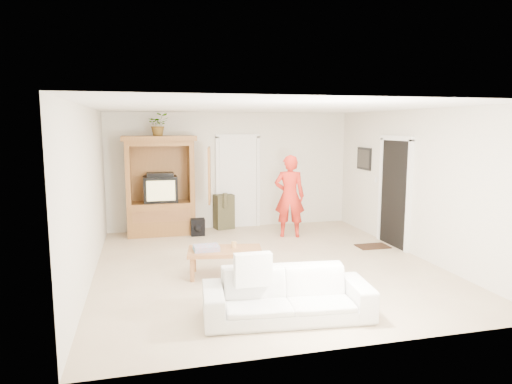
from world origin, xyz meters
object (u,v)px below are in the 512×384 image
at_px(sofa, 287,295).
at_px(coffee_table, 225,253).
at_px(man, 289,196).
at_px(armoire, 162,192).

relative_size(sofa, coffee_table, 1.66).
xyz_separation_m(sofa, coffee_table, (-0.45, 1.74, 0.07)).
height_order(man, coffee_table, man).
bearing_deg(armoire, coffee_table, -75.01).
bearing_deg(sofa, man, 77.35).
xyz_separation_m(armoire, man, (2.57, -0.88, -0.05)).
distance_m(armoire, coffee_table, 3.20).
xyz_separation_m(man, sofa, (-1.31, -3.91, -0.56)).
xyz_separation_m(armoire, sofa, (1.27, -4.78, -0.61)).
xyz_separation_m(armoire, coffee_table, (0.82, -3.05, -0.54)).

